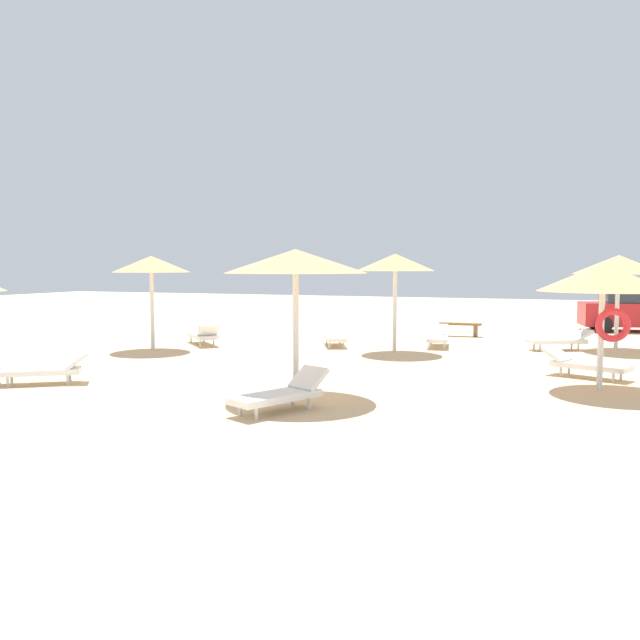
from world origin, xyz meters
name	(u,v)px	position (x,y,z in m)	size (l,w,h in m)	color
ground_plane	(269,387)	(0.00, 0.00, 0.00)	(80.00, 80.00, 0.00)	#DBBA8C
parasol_0	(395,263)	(1.01, 6.49, 2.64)	(2.31, 2.31, 2.91)	silver
parasol_1	(151,265)	(-6.00, 4.37, 2.59)	(2.33, 2.33, 2.86)	silver
parasol_2	(296,262)	(0.92, -0.67, 2.64)	(2.80, 2.80, 2.89)	silver
parasol_3	(603,279)	(6.51, 2.22, 2.31)	(2.60, 2.60, 2.62)	silver
parasol_5	(619,265)	(7.15, 9.43, 2.58)	(2.65, 2.65, 2.88)	silver
lounger_0	(438,337)	(1.92, 8.36, 0.31)	(0.97, 1.99, 0.65)	white
lounger_1	(203,335)	(-5.27, 6.08, 0.32)	(1.80, 1.76, 0.74)	white
lounger_2	(281,394)	(1.21, -1.99, 0.32)	(1.37, 1.98, 0.71)	white
lounger_3	(585,364)	(6.23, 3.78, 0.31)	(2.01, 1.34, 0.65)	white
lounger_4	(46,369)	(-4.69, -1.36, 0.31)	(1.91, 1.63, 0.69)	white
lounger_5	(561,340)	(5.58, 8.81, 0.31)	(2.00, 1.43, 0.63)	white
lounger_6	(334,335)	(-1.22, 7.42, 0.33)	(1.36, 1.94, 0.81)	white
bench_0	(460,327)	(2.08, 11.72, 0.35)	(1.51, 0.45, 0.49)	brown
parked_car	(634,310)	(8.09, 15.97, 0.82)	(4.25, 2.57, 1.72)	#B21E23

